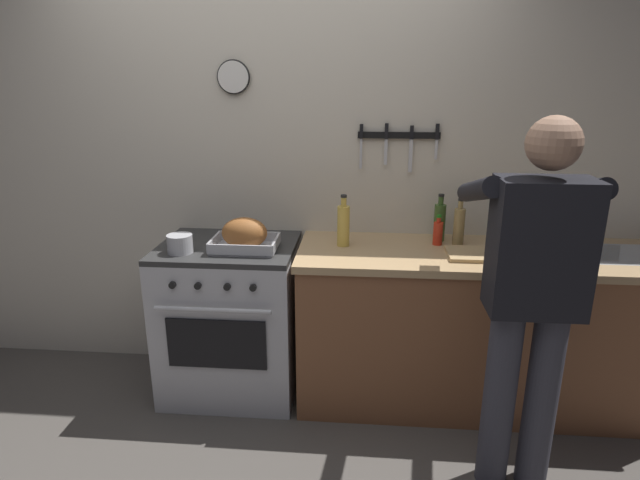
% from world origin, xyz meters
% --- Properties ---
extents(wall_back, '(6.00, 0.13, 2.60)m').
position_xyz_m(wall_back, '(0.00, 1.35, 1.30)').
color(wall_back, beige).
rests_on(wall_back, ground).
extents(counter_block, '(2.03, 0.65, 0.90)m').
position_xyz_m(counter_block, '(1.21, 0.99, 0.46)').
color(counter_block, brown).
rests_on(counter_block, ground).
extents(stove, '(0.76, 0.67, 0.90)m').
position_xyz_m(stove, '(-0.22, 0.99, 0.45)').
color(stove, '#BCBCC1').
rests_on(stove, ground).
extents(person_cook, '(0.51, 0.63, 1.66)m').
position_xyz_m(person_cook, '(1.25, 0.35, 0.95)').
color(person_cook, '#383842').
rests_on(person_cook, ground).
extents(roasting_pan, '(0.35, 0.26, 0.18)m').
position_xyz_m(roasting_pan, '(-0.10, 0.91, 0.98)').
color(roasting_pan, '#B7B7BC').
rests_on(roasting_pan, stove).
extents(saucepan, '(0.14, 0.14, 0.10)m').
position_xyz_m(saucepan, '(-0.43, 0.83, 0.95)').
color(saucepan, '#B7B7BC').
rests_on(saucepan, stove).
extents(cutting_board, '(0.36, 0.24, 0.02)m').
position_xyz_m(cutting_board, '(1.16, 0.91, 0.91)').
color(cutting_board, tan).
rests_on(cutting_board, counter_block).
extents(bottle_hot_sauce, '(0.05, 0.05, 0.17)m').
position_xyz_m(bottle_hot_sauce, '(0.95, 1.09, 0.97)').
color(bottle_hot_sauce, red).
rests_on(bottle_hot_sauce, counter_block).
extents(bottle_vinegar, '(0.06, 0.06, 0.26)m').
position_xyz_m(bottle_vinegar, '(1.06, 1.11, 1.01)').
color(bottle_vinegar, '#997F4C').
rests_on(bottle_vinegar, counter_block).
extents(bottle_cooking_oil, '(0.07, 0.07, 0.29)m').
position_xyz_m(bottle_cooking_oil, '(0.43, 1.03, 1.02)').
color(bottle_cooking_oil, gold).
rests_on(bottle_cooking_oil, counter_block).
extents(bottle_soy_sauce, '(0.06, 0.06, 0.22)m').
position_xyz_m(bottle_soy_sauce, '(1.27, 1.15, 0.99)').
color(bottle_soy_sauce, black).
rests_on(bottle_soy_sauce, counter_block).
extents(bottle_olive_oil, '(0.07, 0.07, 0.27)m').
position_xyz_m(bottle_olive_oil, '(0.97, 1.17, 1.01)').
color(bottle_olive_oil, '#385623').
rests_on(bottle_olive_oil, counter_block).
extents(bottle_dish_soap, '(0.06, 0.06, 0.20)m').
position_xyz_m(bottle_dish_soap, '(1.40, 1.16, 0.98)').
color(bottle_dish_soap, '#338CCC').
rests_on(bottle_dish_soap, counter_block).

